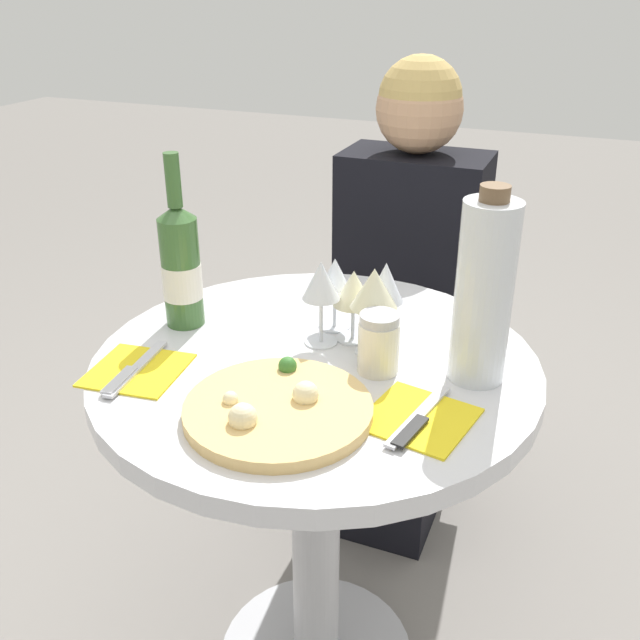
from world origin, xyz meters
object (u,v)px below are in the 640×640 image
object	(u,v)px
chair_behind_diner	(411,342)
wine_bottle	(181,266)
tall_carafe	(484,292)
pizza_large	(278,409)
seated_diner	(400,318)
dining_table	(316,445)

from	to	relation	value
chair_behind_diner	wine_bottle	bearing A→B (deg)	69.79
tall_carafe	wine_bottle	bearing A→B (deg)	-179.31
chair_behind_diner	pizza_large	distance (m)	1.00
chair_behind_diner	tall_carafe	size ratio (longest dim) A/B	2.60
seated_diner	pizza_large	xyz separation A→B (m)	(0.03, -0.80, 0.22)
dining_table	pizza_large	size ratio (longest dim) A/B	2.70
dining_table	tall_carafe	size ratio (longest dim) A/B	2.40
dining_table	seated_diner	distance (m)	0.62
seated_diner	wine_bottle	size ratio (longest dim) A/B	3.66
chair_behind_diner	pizza_large	bearing A→B (deg)	92.06
chair_behind_diner	seated_diner	distance (m)	0.19
chair_behind_diner	tall_carafe	xyz separation A→B (m)	(0.29, -0.71, 0.49)
wine_bottle	chair_behind_diner	bearing A→B (deg)	69.79
chair_behind_diner	wine_bottle	size ratio (longest dim) A/B	2.58
wine_bottle	pizza_large	bearing A→B (deg)	-36.60
pizza_large	tall_carafe	bearing A→B (deg)	41.83
chair_behind_diner	wine_bottle	xyz separation A→B (m)	(-0.26, -0.71, 0.46)
pizza_large	wine_bottle	world-z (taller)	wine_bottle
tall_carafe	chair_behind_diner	bearing A→B (deg)	112.08
dining_table	seated_diner	size ratio (longest dim) A/B	0.65
seated_diner	chair_behind_diner	bearing A→B (deg)	-90.00
dining_table	wine_bottle	distance (m)	0.41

